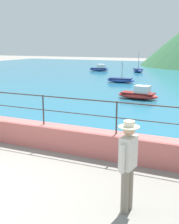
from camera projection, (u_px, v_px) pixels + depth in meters
promenade_wall at (44, 135)px, 8.76m from camera, size 20.00×0.56×0.70m
railing at (43, 104)px, 8.53m from camera, size 18.44×0.04×0.90m
lake_water at (168, 75)px, 28.94m from camera, size 64.00×44.32×0.06m
person_walking at (128, 162)px, 5.22m from camera, size 0.38×0.56×1.75m
boat_1 at (139, 94)px, 16.09m from camera, size 2.36×1.06×0.76m
boat_3 at (121, 80)px, 23.01m from camera, size 2.31×0.94×1.67m
boat_5 at (138, 70)px, 31.68m from camera, size 1.88×2.45×2.22m
boat_7 at (99, 69)px, 32.84m from camera, size 2.37×1.09×0.76m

